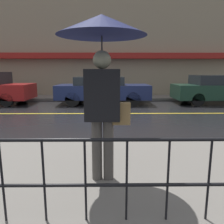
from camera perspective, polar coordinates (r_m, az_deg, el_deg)
ground_plane at (r=8.68m, az=-4.95°, el=-0.41°), size 80.00×80.00×0.00m
sidewalk_near at (r=3.65m, az=-11.37°, el=-15.34°), size 28.00×2.89×0.13m
sidewalk_far at (r=13.43m, az=-3.42°, el=3.80°), size 28.00×1.99×0.13m
lane_marking at (r=8.68m, az=-4.95°, el=-0.38°), size 25.20×0.12×0.01m
building_storefront at (r=14.52m, az=-3.33°, el=16.05°), size 28.00×0.85×6.13m
railing_foreground at (r=2.33m, az=-17.51°, el=-14.02°), size 12.00×0.04×0.88m
pedestrian at (r=2.92m, az=-2.57°, el=15.79°), size 1.16×1.16×2.22m
car_navy at (r=11.17m, az=-2.48°, el=5.88°), size 4.63×1.93×1.38m
car_dark_green at (r=12.52m, az=26.41°, el=5.37°), size 4.76×1.79×1.46m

